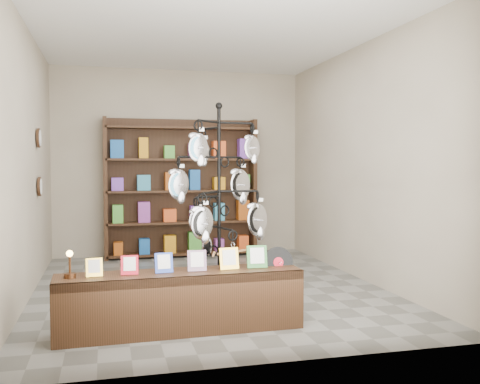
{
  "coord_description": "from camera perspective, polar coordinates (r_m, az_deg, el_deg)",
  "views": [
    {
      "loc": [
        -1.17,
        -6.22,
        1.48
      ],
      "look_at": [
        0.14,
        -1.0,
        1.2
      ],
      "focal_mm": 40.0,
      "sensor_mm": 36.0,
      "label": 1
    }
  ],
  "objects": [
    {
      "name": "ground",
      "position": [
        6.5,
        -3.41,
        -10.16
      ],
      "size": [
        5.0,
        5.0,
        0.0
      ],
      "primitive_type": "plane",
      "color": "slate",
      "rests_on": "ground"
    },
    {
      "name": "room_envelope",
      "position": [
        6.34,
        -3.46,
        6.36
      ],
      "size": [
        5.0,
        5.0,
        5.0
      ],
      "color": "#B4A991",
      "rests_on": "ground"
    },
    {
      "name": "display_tree",
      "position": [
        5.28,
        -2.24,
        0.02
      ],
      "size": [
        1.15,
        1.15,
        2.08
      ],
      "rotation": [
        0.0,
        0.0,
        0.43
      ],
      "color": "black",
      "rests_on": "ground"
    },
    {
      "name": "front_shelf",
      "position": [
        4.84,
        -6.33,
        -11.5
      ],
      "size": [
        2.16,
        0.49,
        0.76
      ],
      "rotation": [
        0.0,
        0.0,
        0.02
      ],
      "color": "black",
      "rests_on": "ground"
    },
    {
      "name": "back_shelving",
      "position": [
        8.6,
        -6.27,
        -0.01
      ],
      "size": [
        2.42,
        0.36,
        2.2
      ],
      "color": "black",
      "rests_on": "ground"
    },
    {
      "name": "wall_clocks",
      "position": [
        7.06,
        -20.64,
        2.98
      ],
      "size": [
        0.03,
        0.24,
        0.84
      ],
      "color": "black",
      "rests_on": "ground"
    }
  ]
}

